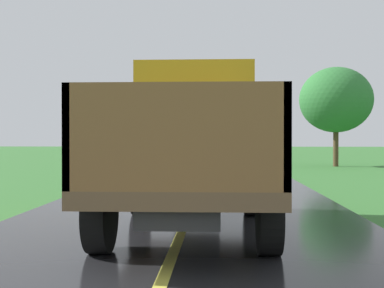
% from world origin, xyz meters
% --- Properties ---
extents(banana_truck_near, '(2.38, 5.82, 2.80)m').
position_xyz_m(banana_truck_near, '(0.15, 12.00, 1.46)').
color(banana_truck_near, '#2D2D30').
rests_on(banana_truck_near, road_surface).
extents(roadside_tree_near_left, '(3.92, 3.92, 5.36)m').
position_xyz_m(roadside_tree_near_left, '(6.90, 32.03, 3.59)').
color(roadside_tree_near_left, '#4C3823').
rests_on(roadside_tree_near_left, ground).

